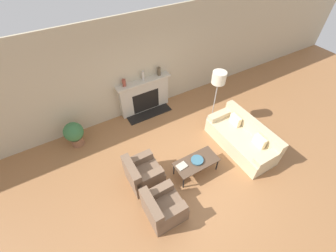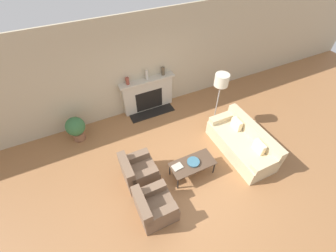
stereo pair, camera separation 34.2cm
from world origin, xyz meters
The scene contains 14 objects.
ground_plane centered at (0.00, 0.00, 0.00)m, with size 18.00×18.00×0.00m, color #99663D.
wall_back centered at (0.00, 2.98, 1.45)m, with size 18.00×0.06×2.90m.
fireplace centered at (0.22, 2.84, 0.53)m, with size 1.68×0.59×1.09m.
couch centered at (1.76, 0.17, 0.30)m, with size 0.86×1.92×0.78m.
armchair_near centered at (-0.99, -0.42, 0.31)m, with size 0.75×0.73×0.79m.
armchair_far centered at (-0.99, 0.51, 0.31)m, with size 0.75×0.73×0.79m.
coffee_table centered at (0.22, 0.11, 0.39)m, with size 1.06×0.50×0.42m.
bowl centered at (0.24, 0.11, 0.45)m, with size 0.29×0.29×0.05m.
book centered at (-0.15, 0.16, 0.43)m, with size 0.25×0.20×0.02m.
floor_lamp centered at (1.70, 1.36, 1.42)m, with size 0.37×0.37×1.68m.
mantel_vase_left centered at (-0.35, 2.85, 1.19)m, with size 0.10×0.10×0.21m.
mantel_vase_center_left centered at (0.23, 2.85, 1.23)m, with size 0.07×0.07×0.28m.
mantel_vase_center_right centered at (0.75, 2.85, 1.21)m, with size 0.10×0.10×0.25m.
potted_plant centered at (-2.03, 2.47, 0.42)m, with size 0.51×0.51×0.73m.
Camera 1 is at (-1.92, -2.23, 4.75)m, focal length 24.00 mm.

